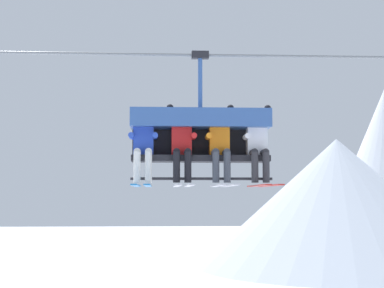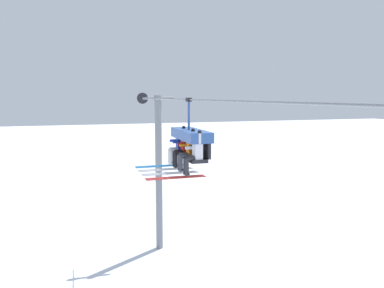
# 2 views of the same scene
# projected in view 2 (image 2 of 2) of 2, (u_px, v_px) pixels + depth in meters

# --- Properties ---
(lift_tower_near) EXTENTS (0.36, 1.88, 8.31)m
(lift_tower_near) POSITION_uv_depth(u_px,v_px,m) (158.00, 169.00, 19.64)
(lift_tower_near) COLOR slate
(lift_tower_near) RESTS_ON ground_plane
(lift_cable) EXTENTS (18.43, 0.05, 0.05)m
(lift_cable) POSITION_uv_depth(u_px,v_px,m) (189.00, 100.00, 11.16)
(lift_cable) COLOR slate
(chairlift_chair) EXTENTS (2.26, 0.74, 2.12)m
(chairlift_chair) POSITION_uv_depth(u_px,v_px,m) (191.00, 139.00, 11.38)
(chairlift_chair) COLOR #232328
(skier_blue) EXTENTS (0.46, 1.70, 1.23)m
(skier_blue) POSITION_uv_depth(u_px,v_px,m) (176.00, 145.00, 12.22)
(skier_blue) COLOR #2847B7
(skier_red) EXTENTS (0.48, 1.70, 1.34)m
(skier_red) POSITION_uv_depth(u_px,v_px,m) (182.00, 147.00, 11.64)
(skier_red) COLOR red
(skier_orange) EXTENTS (0.48, 1.70, 1.34)m
(skier_orange) POSITION_uv_depth(u_px,v_px,m) (187.00, 150.00, 11.06)
(skier_orange) COLOR orange
(skier_white) EXTENTS (0.48, 1.70, 1.34)m
(skier_white) POSITION_uv_depth(u_px,v_px,m) (193.00, 153.00, 10.48)
(skier_white) COLOR silver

